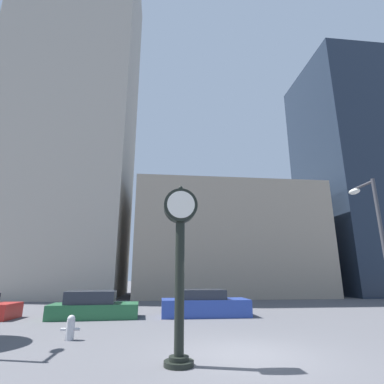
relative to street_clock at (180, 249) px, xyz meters
The scene contains 9 objects.
ground_plane 3.46m from the street_clock, 24.88° to the left, with size 200.00×200.00×0.00m, color #515156.
building_tall_tower 32.57m from the street_clock, 113.68° to the left, with size 13.41×12.00×41.54m.
building_storefront_row 25.91m from the street_clock, 74.89° to the left, with size 19.02×12.00×11.24m.
building_glass_modern 35.69m from the street_clock, 47.45° to the left, with size 9.55×12.00×28.78m.
street_clock is the anchor object (origin of this frame).
car_green 9.71m from the street_clock, 113.50° to the left, with size 4.43×2.11×1.32m.
car_blue 9.26m from the street_clock, 77.56° to the left, with size 4.62×1.95×1.36m.
fire_hydrant_far 5.38m from the street_clock, 135.83° to the left, with size 0.62×0.27×0.79m.
street_lamp_right 8.52m from the street_clock, 20.45° to the left, with size 0.36×1.57×5.84m.
Camera 1 is at (-2.43, -8.88, 2.12)m, focal length 28.00 mm.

